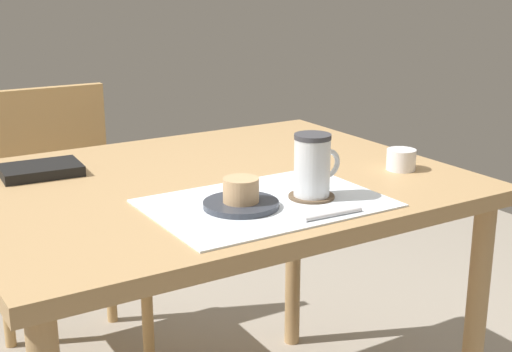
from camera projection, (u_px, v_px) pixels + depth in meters
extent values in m
cylinder|color=tan|center=(473.00, 343.00, 1.70)|extent=(0.05, 0.05, 0.72)
cylinder|color=tan|center=(293.00, 243.00, 2.31)|extent=(0.05, 0.05, 0.72)
cube|color=tan|center=(210.00, 185.00, 1.65)|extent=(1.11, 0.87, 0.04)
cylinder|color=tan|center=(147.00, 308.00, 2.21)|extent=(0.04, 0.04, 0.41)
cylinder|color=tan|center=(31.00, 337.00, 2.04)|extent=(0.04, 0.04, 0.41)
cylinder|color=tan|center=(110.00, 268.00, 2.50)|extent=(0.04, 0.04, 0.41)
cylinder|color=tan|center=(5.00, 290.00, 2.33)|extent=(0.04, 0.04, 0.41)
cube|color=tan|center=(69.00, 234.00, 2.21)|extent=(0.43, 0.43, 0.04)
cube|color=tan|center=(47.00, 151.00, 2.31)|extent=(0.39, 0.04, 0.41)
cube|color=white|center=(266.00, 203.00, 1.46)|extent=(0.47, 0.33, 0.00)
cylinder|color=#333842|center=(241.00, 204.00, 1.42)|extent=(0.15, 0.15, 0.01)
cylinder|color=tan|center=(241.00, 190.00, 1.42)|extent=(0.07, 0.07, 0.05)
cylinder|color=brown|center=(311.00, 196.00, 1.49)|extent=(0.10, 0.10, 0.00)
cylinder|color=white|center=(312.00, 167.00, 1.47)|extent=(0.08, 0.08, 0.12)
cylinder|color=#3D3D42|center=(313.00, 137.00, 1.45)|extent=(0.08, 0.08, 0.01)
torus|color=white|center=(327.00, 164.00, 1.49)|extent=(0.06, 0.01, 0.06)
cylinder|color=silver|center=(334.00, 214.00, 1.37)|extent=(0.13, 0.02, 0.01)
cylinder|color=white|center=(401.00, 160.00, 1.70)|extent=(0.07, 0.07, 0.05)
cube|color=black|center=(41.00, 170.00, 1.66)|extent=(0.19, 0.14, 0.02)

